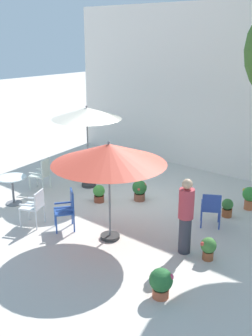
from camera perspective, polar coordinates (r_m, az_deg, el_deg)
name	(u,v)px	position (r m, az deg, el deg)	size (l,w,h in m)	color
ground_plane	(122,203)	(11.14, -0.58, -4.99)	(60.00, 60.00, 0.00)	beige
villa_facade	(204,89)	(13.66, 10.87, 10.83)	(10.69, 0.30, 5.39)	white
patio_umbrella_0	(87,114)	(11.80, -5.55, 7.56)	(2.04, 2.04, 2.47)	#2D2D2D
patio_umbrella_1	(109,154)	(8.60, -2.41, 1.94)	(2.49, 2.49, 2.28)	#2D2D2D
cafe_table_0	(12,185)	(11.34, -15.71, -2.35)	(0.78, 0.78, 0.77)	white
patio_chair_0	(42,173)	(12.16, -11.75, -0.63)	(0.61, 0.60, 0.96)	silver
patio_chair_1	(211,207)	(9.86, 11.89, -5.39)	(0.62, 0.61, 0.87)	#2E489B
patio_chair_2	(35,205)	(9.96, -12.75, -5.07)	(0.61, 0.62, 0.89)	silver
patio_chair_3	(67,207)	(9.65, -8.25, -5.50)	(0.64, 0.63, 0.95)	#25499C
potted_plant_0	(84,171)	(12.93, -5.88, -0.38)	(0.37, 0.37, 0.52)	#C06948
potted_plant_1	(161,282)	(7.36, 4.95, -15.69)	(0.42, 0.42, 0.56)	#B95738
potted_plant_2	(140,189)	(11.22, 1.92, -3.04)	(0.41, 0.41, 0.58)	brown
potted_plant_3	(110,159)	(13.71, -2.32, 1.34)	(0.51, 0.51, 0.72)	#C06F39
potted_plant_4	(99,193)	(11.16, -3.83, -3.56)	(0.33, 0.33, 0.49)	brown
potted_plant_5	(208,247)	(8.58, 11.52, -10.89)	(0.33, 0.33, 0.49)	brown
potted_plant_6	(250,196)	(11.13, 17.00, -3.82)	(0.39, 0.38, 0.62)	#C0613B
potted_plant_7	(227,207)	(10.59, 14.08, -5.40)	(0.29, 0.29, 0.47)	#9A4C28
standing_person	(186,215)	(8.50, 8.42, -6.63)	(0.43, 0.43, 1.66)	#33333D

